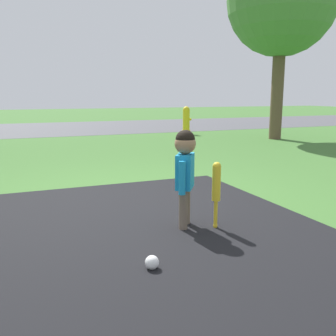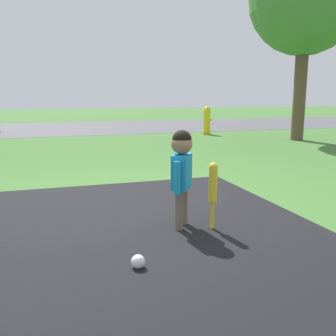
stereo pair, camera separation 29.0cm
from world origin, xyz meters
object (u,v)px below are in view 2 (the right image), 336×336
(child, at_px, (182,165))
(baseball_bat, at_px, (213,187))
(sports_ball, at_px, (138,262))
(fire_hydrant, at_px, (207,121))

(child, xyz_separation_m, baseball_bat, (0.24, -0.14, -0.18))
(baseball_bat, bearing_deg, child, 150.22)
(sports_ball, relative_size, fire_hydrant, 0.12)
(fire_hydrant, bearing_deg, baseball_bat, -113.17)
(baseball_bat, bearing_deg, fire_hydrant, 66.83)
(child, relative_size, sports_ball, 9.02)
(child, height_order, sports_ball, child)
(fire_hydrant, bearing_deg, child, -115.11)
(child, xyz_separation_m, fire_hydrant, (3.51, 7.50, -0.16))
(sports_ball, bearing_deg, fire_hydrant, 63.52)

